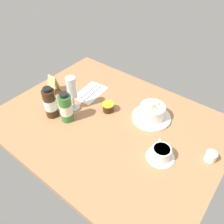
{
  "coord_description": "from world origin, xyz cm",
  "views": [
    {
      "loc": [
        -51.3,
        63.42,
        80.5
      ],
      "look_at": [
        -0.79,
        -0.77,
        6.87
      ],
      "focal_mm": 36.53,
      "sensor_mm": 36.0,
      "label": 1
    }
  ],
  "objects_px": {
    "sauce_bottle_green": "(66,108)",
    "sauce_bottle_brown": "(50,103)",
    "porridge_bowl": "(152,113)",
    "menu_card": "(53,84)",
    "wine_glass": "(72,89)",
    "cutlery_setting": "(90,93)",
    "creamer_jug": "(211,156)",
    "jam_jar": "(108,107)",
    "coffee_cup": "(161,153)"
  },
  "relations": [
    {
      "from": "coffee_cup",
      "to": "sauce_bottle_green",
      "type": "distance_m",
      "value": 0.5
    },
    {
      "from": "porridge_bowl",
      "to": "menu_card",
      "type": "relative_size",
      "value": 1.87
    },
    {
      "from": "cutlery_setting",
      "to": "coffee_cup",
      "type": "bearing_deg",
      "value": 164.56
    },
    {
      "from": "coffee_cup",
      "to": "menu_card",
      "type": "height_order",
      "value": "menu_card"
    },
    {
      "from": "jam_jar",
      "to": "sauce_bottle_green",
      "type": "height_order",
      "value": "sauce_bottle_green"
    },
    {
      "from": "creamer_jug",
      "to": "menu_card",
      "type": "xyz_separation_m",
      "value": [
        0.89,
        0.09,
        0.03
      ]
    },
    {
      "from": "coffee_cup",
      "to": "sauce_bottle_brown",
      "type": "relative_size",
      "value": 0.72
    },
    {
      "from": "creamer_jug",
      "to": "coffee_cup",
      "type": "bearing_deg",
      "value": 34.8
    },
    {
      "from": "sauce_bottle_brown",
      "to": "cutlery_setting",
      "type": "bearing_deg",
      "value": -95.4
    },
    {
      "from": "coffee_cup",
      "to": "jam_jar",
      "type": "xyz_separation_m",
      "value": [
        0.37,
        -0.1,
        -0.0
      ]
    },
    {
      "from": "coffee_cup",
      "to": "creamer_jug",
      "type": "relative_size",
      "value": 2.13
    },
    {
      "from": "coffee_cup",
      "to": "jam_jar",
      "type": "height_order",
      "value": "coffee_cup"
    },
    {
      "from": "cutlery_setting",
      "to": "sauce_bottle_brown",
      "type": "xyz_separation_m",
      "value": [
        0.02,
        0.26,
        0.08
      ]
    },
    {
      "from": "cutlery_setting",
      "to": "wine_glass",
      "type": "relative_size",
      "value": 1.09
    },
    {
      "from": "porridge_bowl",
      "to": "menu_card",
      "type": "xyz_separation_m",
      "value": [
        0.56,
        0.15,
        0.01
      ]
    },
    {
      "from": "porridge_bowl",
      "to": "sauce_bottle_brown",
      "type": "height_order",
      "value": "sauce_bottle_brown"
    },
    {
      "from": "wine_glass",
      "to": "sauce_bottle_brown",
      "type": "bearing_deg",
      "value": 67.96
    },
    {
      "from": "sauce_bottle_green",
      "to": "sauce_bottle_brown",
      "type": "distance_m",
      "value": 0.09
    },
    {
      "from": "coffee_cup",
      "to": "menu_card",
      "type": "distance_m",
      "value": 0.72
    },
    {
      "from": "menu_card",
      "to": "cutlery_setting",
      "type": "bearing_deg",
      "value": -146.19
    },
    {
      "from": "sauce_bottle_green",
      "to": "sauce_bottle_brown",
      "type": "xyz_separation_m",
      "value": [
        0.09,
        0.03,
        0.0
      ]
    },
    {
      "from": "menu_card",
      "to": "porridge_bowl",
      "type": "bearing_deg",
      "value": -164.88
    },
    {
      "from": "sauce_bottle_green",
      "to": "sauce_bottle_brown",
      "type": "bearing_deg",
      "value": 16.38
    },
    {
      "from": "creamer_jug",
      "to": "menu_card",
      "type": "bearing_deg",
      "value": 5.46
    },
    {
      "from": "jam_jar",
      "to": "sauce_bottle_green",
      "type": "bearing_deg",
      "value": 56.09
    },
    {
      "from": "wine_glass",
      "to": "menu_card",
      "type": "distance_m",
      "value": 0.21
    },
    {
      "from": "coffee_cup",
      "to": "menu_card",
      "type": "bearing_deg",
      "value": -2.77
    },
    {
      "from": "sauce_bottle_brown",
      "to": "creamer_jug",
      "type": "bearing_deg",
      "value": -163.01
    },
    {
      "from": "coffee_cup",
      "to": "sauce_bottle_brown",
      "type": "distance_m",
      "value": 0.58
    },
    {
      "from": "creamer_jug",
      "to": "sauce_bottle_green",
      "type": "distance_m",
      "value": 0.69
    },
    {
      "from": "creamer_jug",
      "to": "cutlery_setting",
      "type": "bearing_deg",
      "value": -2.44
    },
    {
      "from": "creamer_jug",
      "to": "jam_jar",
      "type": "xyz_separation_m",
      "value": [
        0.54,
        0.02,
        0.0
      ]
    },
    {
      "from": "porridge_bowl",
      "to": "creamer_jug",
      "type": "height_order",
      "value": "porridge_bowl"
    },
    {
      "from": "creamer_jug",
      "to": "sauce_bottle_green",
      "type": "xyz_separation_m",
      "value": [
        0.66,
        0.2,
        0.05
      ]
    },
    {
      "from": "jam_jar",
      "to": "sauce_bottle_green",
      "type": "relative_size",
      "value": 0.37
    },
    {
      "from": "porridge_bowl",
      "to": "coffee_cup",
      "type": "xyz_separation_m",
      "value": [
        -0.16,
        0.19,
        -0.01
      ]
    },
    {
      "from": "sauce_bottle_brown",
      "to": "menu_card",
      "type": "xyz_separation_m",
      "value": [
        0.15,
        -0.14,
        -0.03
      ]
    },
    {
      "from": "cutlery_setting",
      "to": "creamer_jug",
      "type": "distance_m",
      "value": 0.72
    },
    {
      "from": "sauce_bottle_brown",
      "to": "coffee_cup",
      "type": "bearing_deg",
      "value": -169.37
    },
    {
      "from": "wine_glass",
      "to": "sauce_bottle_green",
      "type": "distance_m",
      "value": 0.11
    },
    {
      "from": "porridge_bowl",
      "to": "creamer_jug",
      "type": "relative_size",
      "value": 3.41
    },
    {
      "from": "creamer_jug",
      "to": "sauce_bottle_green",
      "type": "relative_size",
      "value": 0.35
    },
    {
      "from": "creamer_jug",
      "to": "sauce_bottle_brown",
      "type": "height_order",
      "value": "sauce_bottle_brown"
    },
    {
      "from": "creamer_jug",
      "to": "sauce_bottle_green",
      "type": "bearing_deg",
      "value": 17.07
    },
    {
      "from": "jam_jar",
      "to": "wine_glass",
      "type": "bearing_deg",
      "value": 30.05
    },
    {
      "from": "jam_jar",
      "to": "sauce_bottle_brown",
      "type": "relative_size",
      "value": 0.35
    },
    {
      "from": "cutlery_setting",
      "to": "jam_jar",
      "type": "bearing_deg",
      "value": 163.23
    },
    {
      "from": "creamer_jug",
      "to": "jam_jar",
      "type": "distance_m",
      "value": 0.54
    },
    {
      "from": "cutlery_setting",
      "to": "coffee_cup",
      "type": "relative_size",
      "value": 1.69
    },
    {
      "from": "porridge_bowl",
      "to": "sauce_bottle_green",
      "type": "height_order",
      "value": "sauce_bottle_green"
    }
  ]
}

